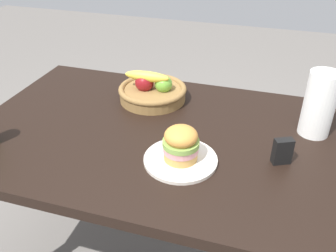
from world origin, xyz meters
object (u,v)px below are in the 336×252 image
(fruit_basket, at_px, (152,91))
(napkin_holder, at_px, (282,151))
(plate, at_px, (181,160))
(paper_towel_roll, at_px, (319,104))
(sandwich, at_px, (181,143))

(fruit_basket, bearing_deg, napkin_holder, -28.28)
(plate, xyz_separation_m, napkin_holder, (0.32, 0.09, 0.04))
(paper_towel_roll, height_order, napkin_holder, paper_towel_roll)
(plate, height_order, fruit_basket, fruit_basket)
(plate, relative_size, fruit_basket, 0.84)
(plate, xyz_separation_m, fruit_basket, (-0.23, 0.38, 0.04))
(plate, bearing_deg, fruit_basket, 121.05)
(plate, bearing_deg, sandwich, 0.00)
(sandwich, xyz_separation_m, paper_towel_roll, (0.42, 0.31, 0.05))
(sandwich, xyz_separation_m, napkin_holder, (0.32, 0.09, -0.03))
(sandwich, distance_m, napkin_holder, 0.33)
(plate, height_order, paper_towel_roll, paper_towel_roll)
(plate, bearing_deg, paper_towel_roll, 36.38)
(sandwich, height_order, napkin_holder, sandwich)
(paper_towel_roll, bearing_deg, plate, -143.62)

